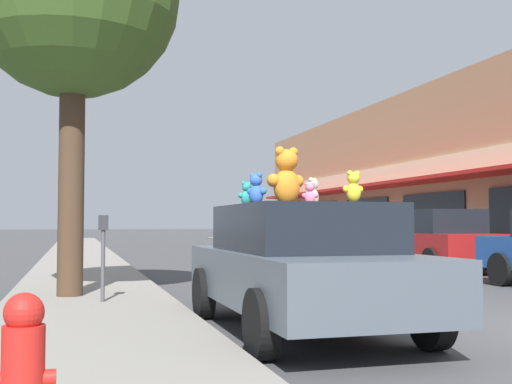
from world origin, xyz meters
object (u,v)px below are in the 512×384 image
teddy_bear_pink (310,194)px  parking_meter (103,246)px  teddy_bear_blue (256,189)px  plush_art_car (301,264)px  teddy_bear_giant (286,177)px  teddy_bear_cream (313,193)px  fire_hydrant (23,369)px  parked_car_far_right (436,239)px  teddy_bear_teal (247,194)px  teddy_bear_yellow (353,187)px

teddy_bear_pink → parking_meter: teddy_bear_pink is taller
teddy_bear_pink → teddy_bear_blue: teddy_bear_blue is taller
parking_meter → plush_art_car: bearing=-50.1°
teddy_bear_giant → teddy_bear_cream: (0.56, 0.59, -0.15)m
teddy_bear_blue → fire_hydrant: 4.53m
teddy_bear_cream → parking_meter: teddy_bear_cream is taller
plush_art_car → teddy_bear_giant: size_ratio=6.23×
teddy_bear_blue → parking_meter: bearing=-0.8°
teddy_bear_blue → teddy_bear_pink: bearing=-127.9°
parked_car_far_right → parking_meter: bearing=-148.7°
teddy_bear_teal → parking_meter: teddy_bear_teal is taller
teddy_bear_yellow → parked_car_far_right: bearing=-134.3°
teddy_bear_cream → teddy_bear_blue: (-0.95, -0.62, -0.00)m
teddy_bear_pink → parked_car_far_right: (6.52, 7.85, -0.77)m
teddy_bear_giant → teddy_bear_yellow: 1.18m
teddy_bear_cream → teddy_bear_pink: teddy_bear_cream is taller
teddy_bear_cream → teddy_bear_yellow: teddy_bear_cream is taller
teddy_bear_pink → teddy_bear_giant: bearing=11.0°
teddy_bear_giant → parking_meter: bearing=-66.0°
teddy_bear_teal → fire_hydrant: 4.82m
teddy_bear_giant → parked_car_far_right: bearing=-147.5°
teddy_bear_giant → teddy_bear_blue: bearing=-12.5°
teddy_bear_blue → fire_hydrant: (-2.32, -3.72, -1.16)m
teddy_bear_giant → teddy_bear_pink: (0.28, -0.06, -0.20)m
teddy_bear_teal → parking_meter: size_ratio=0.24×
parked_car_far_right → parking_meter: 10.36m
teddy_bear_giant → parked_car_far_right: (6.80, 7.79, -0.98)m
teddy_bear_teal → parking_meter: bearing=-60.8°
plush_art_car → teddy_bear_pink: teddy_bear_pink is taller
teddy_bear_yellow → parking_meter: bearing=-63.9°
teddy_bear_pink → fire_hydrant: (-2.98, -3.68, -1.11)m
plush_art_car → teddy_bear_blue: size_ratio=11.49×
plush_art_car → parking_meter: size_ratio=3.46×
teddy_bear_teal → teddy_bear_cream: bearing=-174.6°
teddy_bear_pink → plush_art_car: bearing=61.4°
teddy_bear_giant → fire_hydrant: 4.80m
teddy_bear_teal → teddy_bear_pink: bearing=140.6°
teddy_bear_teal → plush_art_car: bearing=126.0°
plush_art_car → teddy_bear_teal: bearing=135.0°
plush_art_car → teddy_bear_giant: teddy_bear_giant is taller
teddy_bear_cream → teddy_bear_blue: bearing=-10.8°
teddy_bear_cream → fire_hydrant: 5.55m
teddy_bear_pink → teddy_bear_yellow: bearing=118.2°
parked_car_far_right → teddy_bear_giant: bearing=-131.1°
plush_art_car → teddy_bear_pink: 0.86m
teddy_bear_cream → teddy_bear_blue: teddy_bear_cream is taller
teddy_bear_blue → parked_car_far_right: teddy_bear_blue is taller
teddy_bear_teal → parking_meter: 2.73m
teddy_bear_blue → plush_art_car: bearing=-142.4°
plush_art_car → parked_car_far_right: (6.68, 7.98, 0.06)m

